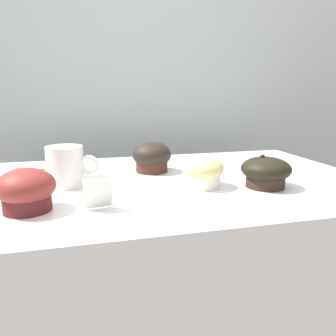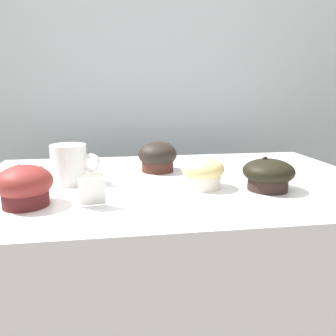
{
  "view_description": "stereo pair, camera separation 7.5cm",
  "coord_description": "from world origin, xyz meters",
  "px_view_note": "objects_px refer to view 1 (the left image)",
  "views": [
    {
      "loc": [
        -0.2,
        -0.77,
        1.14
      ],
      "look_at": [
        -0.02,
        -0.06,
        0.97
      ],
      "focal_mm": 35.0,
      "sensor_mm": 36.0,
      "label": 1
    },
    {
      "loc": [
        -0.13,
        -0.78,
        1.14
      ],
      "look_at": [
        -0.02,
        -0.06,
        0.97
      ],
      "focal_mm": 35.0,
      "sensor_mm": 36.0,
      "label": 2
    }
  ],
  "objects_px": {
    "muffin_back_right": "(152,157)",
    "coffee_cup": "(66,165)",
    "muffin_front_left": "(266,172)",
    "muffin_back_left": "(202,172)",
    "muffin_front_center": "(26,190)"
  },
  "relations": [
    {
      "from": "muffin_back_right",
      "to": "coffee_cup",
      "type": "bearing_deg",
      "value": -157.51
    },
    {
      "from": "coffee_cup",
      "to": "muffin_front_left",
      "type": "bearing_deg",
      "value": -15.44
    },
    {
      "from": "muffin_back_right",
      "to": "muffin_front_left",
      "type": "bearing_deg",
      "value": -43.81
    },
    {
      "from": "muffin_back_left",
      "to": "muffin_back_right",
      "type": "bearing_deg",
      "value": 115.08
    },
    {
      "from": "coffee_cup",
      "to": "muffin_back_right",
      "type": "bearing_deg",
      "value": 22.49
    },
    {
      "from": "muffin_front_center",
      "to": "coffee_cup",
      "type": "distance_m",
      "value": 0.17
    },
    {
      "from": "muffin_back_left",
      "to": "muffin_back_right",
      "type": "relative_size",
      "value": 0.91
    },
    {
      "from": "muffin_back_left",
      "to": "muffin_front_left",
      "type": "bearing_deg",
      "value": -14.91
    },
    {
      "from": "muffin_front_left",
      "to": "muffin_front_center",
      "type": "bearing_deg",
      "value": -176.39
    },
    {
      "from": "muffin_back_right",
      "to": "muffin_front_left",
      "type": "xyz_separation_m",
      "value": [
        0.22,
        -0.21,
        -0.0
      ]
    },
    {
      "from": "muffin_back_right",
      "to": "coffee_cup",
      "type": "xyz_separation_m",
      "value": [
        -0.22,
        -0.09,
        0.01
      ]
    },
    {
      "from": "muffin_front_center",
      "to": "muffin_back_left",
      "type": "height_order",
      "value": "muffin_front_center"
    },
    {
      "from": "muffin_front_left",
      "to": "coffee_cup",
      "type": "xyz_separation_m",
      "value": [
        -0.44,
        0.12,
        0.01
      ]
    },
    {
      "from": "muffin_back_left",
      "to": "muffin_front_left",
      "type": "xyz_separation_m",
      "value": [
        0.14,
        -0.04,
        -0.0
      ]
    },
    {
      "from": "muffin_back_right",
      "to": "muffin_front_center",
      "type": "bearing_deg",
      "value": -139.12
    }
  ]
}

